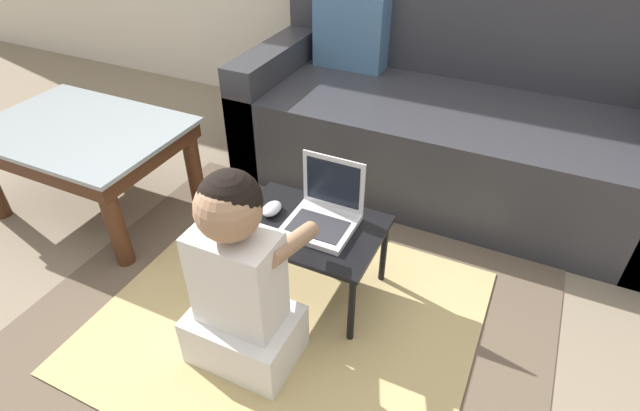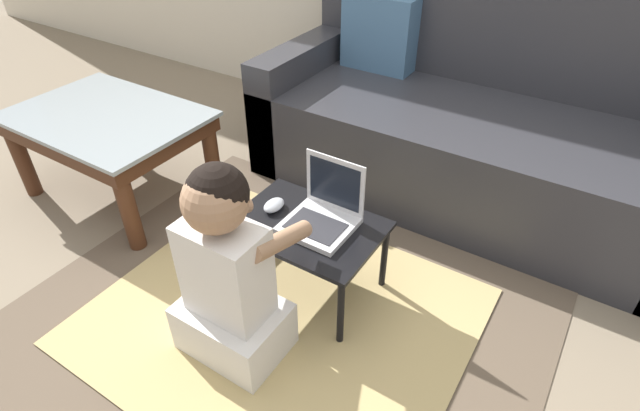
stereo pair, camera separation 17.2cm
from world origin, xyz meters
TOP-DOWN VIEW (x-y plane):
  - ground_plane at (0.00, 0.00)m, footprint 16.00×16.00m
  - area_rug at (-0.04, -0.04)m, footprint 1.77×1.54m
  - couch at (0.21, 1.16)m, footprint 1.93×0.87m
  - coffee_table at (-1.15, 0.19)m, footprint 0.84×0.60m
  - laptop_desk at (-0.04, 0.14)m, footprint 0.52×0.36m
  - laptop at (0.00, 0.17)m, footprint 0.23×0.22m
  - computer_mouse at (-0.19, 0.15)m, footprint 0.06×0.09m
  - person_seated at (-0.10, -0.21)m, footprint 0.34×0.38m

SIDE VIEW (x-z plane):
  - ground_plane at x=0.00m, z-range 0.00..0.00m
  - area_rug at x=-0.04m, z-range 0.00..0.01m
  - laptop_desk at x=-0.04m, z-range 0.12..0.43m
  - couch at x=0.21m, z-range -0.16..0.79m
  - computer_mouse at x=-0.19m, z-range 0.31..0.34m
  - person_seated at x=-0.10m, z-range -0.02..0.69m
  - coffee_table at x=-1.15m, z-range 0.14..0.55m
  - laptop at x=0.00m, z-range 0.23..0.46m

